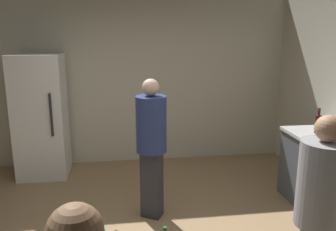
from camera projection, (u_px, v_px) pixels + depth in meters
wall_back at (125, 80)px, 5.54m from camera, size 5.32×0.06×2.70m
refrigerator at (41, 116)px, 5.06m from camera, size 0.70×0.68×1.80m
kettle at (332, 135)px, 3.86m from camera, size 0.24×0.17×0.18m
wine_bottle_on_counter at (318, 123)px, 4.19m from camera, size 0.08×0.08×0.31m
person_in_gray_shirt at (320, 206)px, 2.42m from camera, size 0.41×0.41×1.56m
person_in_navy_shirt at (151, 139)px, 3.85m from camera, size 0.46×0.46×1.61m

